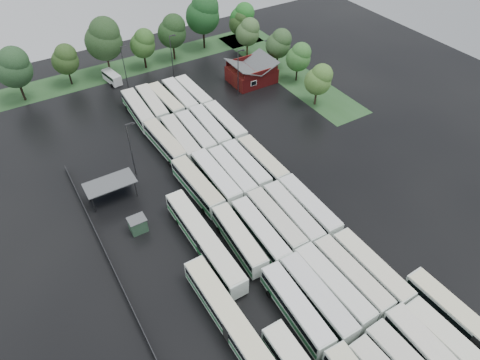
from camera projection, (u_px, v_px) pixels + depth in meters
ground at (270, 242)px, 65.38m from camera, size 160.00×160.00×0.00m
brick_building at (252, 74)px, 100.38m from camera, size 10.07×8.60×5.39m
wash_shed at (109, 184)px, 70.63m from camera, size 8.20×4.20×3.58m
utility_hut at (138, 225)px, 66.20m from camera, size 2.70×2.20×2.62m
grass_strip_north at (130, 67)px, 107.05m from camera, size 80.00×10.00×0.01m
grass_strip_east at (285, 71)px, 105.51m from camera, size 10.00×50.00×0.01m
west_fence at (111, 265)px, 61.46m from camera, size 0.10×50.00×1.20m
bus_r0c3 at (433, 359)px, 49.78m from camera, size 3.12×13.54×3.76m
bus_r0c4 at (453, 350)px, 50.56m from camera, size 3.40×13.62×3.76m
bus_r1c0 at (296, 308)px, 54.75m from camera, size 3.36×13.17×3.63m
bus_r1c1 at (317, 298)px, 55.80m from camera, size 3.11×13.42×3.72m
bus_r1c2 at (333, 286)px, 57.09m from camera, size 3.04×13.47×3.74m
bus_r1c3 at (351, 276)px, 58.29m from camera, size 2.93×13.19×3.67m
bus_r1c4 at (371, 269)px, 59.22m from camera, size 2.91×13.19×3.66m
bus_r2c0 at (239, 239)px, 63.25m from camera, size 3.36×12.94×3.57m
bus_r2c1 at (260, 232)px, 64.18m from camera, size 3.19×13.09×3.62m
bus_r2c2 at (275, 222)px, 65.72m from camera, size 3.09×13.15×3.64m
bus_r2c3 at (292, 215)px, 66.75m from camera, size 3.33×13.34×3.69m
bus_r2c4 at (308, 207)px, 67.99m from camera, size 3.04×13.39×3.72m
bus_r3c0 at (198, 186)px, 71.61m from camera, size 3.30×13.55×3.75m
bus_r3c1 at (216, 178)px, 73.00m from camera, size 2.98×13.52×3.76m
bus_r3c2 at (232, 173)px, 74.07m from camera, size 3.00×12.99×3.60m
bus_r3c3 at (246, 166)px, 75.51m from camera, size 2.92×12.86×3.57m
bus_r3c4 at (262, 161)px, 76.53m from camera, size 2.77×12.87×3.58m
bus_r4c0 at (165, 143)px, 80.45m from camera, size 3.36×13.25×3.66m
bus_r4c1 at (181, 139)px, 81.18m from camera, size 3.33×13.58×3.75m
bus_r4c2 at (196, 134)px, 82.53m from camera, size 3.16×13.21×3.66m
bus_r4c3 at (210, 128)px, 83.86m from camera, size 3.43×13.54×3.74m
bus_r4c4 at (225, 123)px, 85.20m from camera, size 2.92×13.17×3.66m
bus_r5c0 at (138, 110)px, 88.73m from camera, size 3.31×13.49×3.73m
bus_r5c1 at (153, 105)px, 90.25m from camera, size 3.46×13.29×3.67m
bus_r5c2 at (166, 101)px, 91.32m from camera, size 3.19×12.90×3.57m
bus_r5c3 at (180, 97)px, 92.43m from camera, size 2.96×13.15×3.65m
bus_r5c4 at (193, 94)px, 93.62m from camera, size 2.94×12.87×3.57m
artic_bus_west_b at (204, 240)px, 62.87m from camera, size 2.94×20.29×3.76m
artic_bus_west_c at (231, 322)px, 53.24m from camera, size 3.12×20.06×3.72m
artic_bus_east at (474, 333)px, 52.21m from camera, size 3.32×19.38×3.58m
minibus at (112, 77)px, 100.24m from camera, size 3.06×6.06×2.53m
tree_north_0 at (14, 67)px, 90.01m from camera, size 7.57×7.57×12.53m
tree_north_1 at (65, 59)px, 96.35m from camera, size 5.97×5.97×9.89m
tree_north_2 at (104, 39)px, 98.00m from camera, size 8.51×8.51×14.10m
tree_north_3 at (143, 43)px, 102.33m from camera, size 6.02×6.02×9.97m
tree_north_4 at (173, 31)px, 105.02m from camera, size 7.03×7.03×11.65m
tree_north_5 at (203, 13)px, 108.70m from camera, size 8.67×8.67×14.36m
tree_north_6 at (240, 22)px, 112.92m from camera, size 5.51×5.51×9.13m
tree_east_0 at (319, 79)px, 90.07m from camera, size 5.74×5.74×9.50m
tree_east_1 at (299, 57)px, 97.92m from camera, size 5.66×5.66×9.38m
tree_east_2 at (279, 43)px, 102.29m from camera, size 6.02×6.01×9.96m
tree_east_3 at (248, 32)px, 107.24m from camera, size 5.99×5.99×9.93m
tree_east_4 at (243, 17)px, 113.01m from camera, size 6.45×6.45×10.68m
lamp_post_ne at (239, 70)px, 92.42m from camera, size 1.68×0.33×10.91m
lamp_post_nw at (131, 146)px, 72.81m from camera, size 1.66×0.32×10.77m
lamp_post_back_w at (124, 64)px, 96.03m from camera, size 1.51×0.29×9.80m
lamp_post_back_e at (172, 54)px, 98.99m from camera, size 1.60×0.31×10.40m
puddle_1 at (416, 333)px, 54.34m from camera, size 3.26×3.26×0.01m
puddle_2 at (211, 273)px, 61.07m from camera, size 5.65×5.65×0.01m
puddle_3 at (297, 235)px, 66.42m from camera, size 3.74×3.74×0.01m
puddle_4 at (430, 303)px, 57.55m from camera, size 4.04×4.04×0.01m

